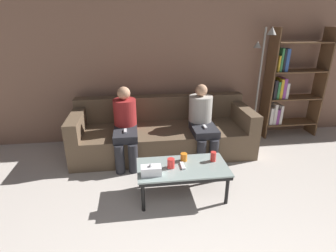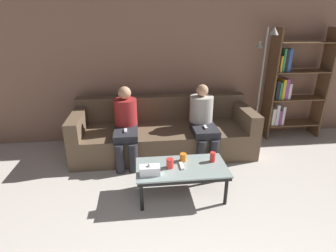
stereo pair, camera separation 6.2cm
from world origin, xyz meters
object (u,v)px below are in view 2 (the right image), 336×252
(bookshelf, at_px, (289,88))
(cup_far_center, at_px, (183,157))
(cup_near_right, at_px, (213,157))
(tissue_box, at_px, (150,170))
(seated_person_mid_left, at_px, (203,120))
(game_remote, at_px, (182,166))
(cup_near_left, at_px, (170,163))
(standing_lamp, at_px, (263,75))
(seated_person_left_end, at_px, (126,123))
(coffee_table, at_px, (182,170))
(couch, at_px, (163,133))

(bookshelf, bearing_deg, cup_far_center, -145.58)
(cup_near_right, distance_m, tissue_box, 0.77)
(seated_person_mid_left, bearing_deg, cup_far_center, -117.11)
(game_remote, distance_m, bookshelf, 2.62)
(bookshelf, bearing_deg, cup_near_left, -145.29)
(tissue_box, height_order, standing_lamp, standing_lamp)
(tissue_box, bearing_deg, seated_person_left_end, 104.74)
(coffee_table, bearing_deg, game_remote, 90.00)
(cup_near_left, xyz_separation_m, cup_near_right, (0.51, 0.08, 0.00))
(cup_near_left, xyz_separation_m, game_remote, (0.14, 0.01, -0.05))
(tissue_box, bearing_deg, standing_lamp, 38.75)
(bookshelf, relative_size, standing_lamp, 0.99)
(standing_lamp, bearing_deg, cup_near_left, -139.77)
(cup_near_left, bearing_deg, seated_person_mid_left, 58.26)
(couch, distance_m, cup_near_left, 1.21)
(tissue_box, bearing_deg, cup_near_right, 14.74)
(bookshelf, bearing_deg, seated_person_left_end, -168.40)
(cup_near_left, relative_size, seated_person_left_end, 0.10)
(cup_far_center, relative_size, seated_person_mid_left, 0.09)
(coffee_table, relative_size, game_remote, 6.90)
(coffee_table, distance_m, bookshelf, 2.63)
(cup_far_center, distance_m, standing_lamp, 2.05)
(game_remote, xyz_separation_m, standing_lamp, (1.50, 1.38, 0.74))
(tissue_box, relative_size, seated_person_left_end, 0.20)
(cup_far_center, relative_size, game_remote, 0.62)
(cup_far_center, xyz_separation_m, seated_person_mid_left, (0.43, 0.84, 0.14))
(couch, distance_m, cup_near_right, 1.23)
(cup_near_left, height_order, seated_person_left_end, seated_person_left_end)
(seated_person_mid_left, bearing_deg, bookshelf, 19.03)
(couch, xyz_separation_m, cup_near_right, (0.47, -1.12, 0.16))
(coffee_table, xyz_separation_m, standing_lamp, (1.50, 1.38, 0.79))
(coffee_table, xyz_separation_m, tissue_box, (-0.37, -0.12, 0.09))
(cup_near_right, bearing_deg, seated_person_left_end, 139.29)
(couch, height_order, coffee_table, couch)
(bookshelf, distance_m, seated_person_left_end, 2.80)
(cup_far_center, xyz_separation_m, tissue_box, (-0.41, -0.25, 0.00))
(bookshelf, bearing_deg, game_remote, -143.67)
(cup_far_center, bearing_deg, coffee_table, -106.32)
(cup_far_center, xyz_separation_m, game_remote, (-0.04, -0.13, -0.04))
(game_remote, bearing_deg, coffee_table, -90.00)
(cup_far_center, bearing_deg, bookshelf, 34.42)
(cup_near_right, height_order, cup_far_center, cup_near_right)
(game_remote, xyz_separation_m, seated_person_mid_left, (0.47, 0.97, 0.18))
(cup_near_right, bearing_deg, seated_person_mid_left, 84.31)
(bookshelf, bearing_deg, coffee_table, -143.67)
(cup_near_left, bearing_deg, seated_person_left_end, 118.08)
(cup_near_left, distance_m, seated_person_left_end, 1.11)
(couch, bearing_deg, cup_near_right, -67.19)
(seated_person_left_end, bearing_deg, cup_near_right, -40.71)
(couch, height_order, seated_person_left_end, seated_person_left_end)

